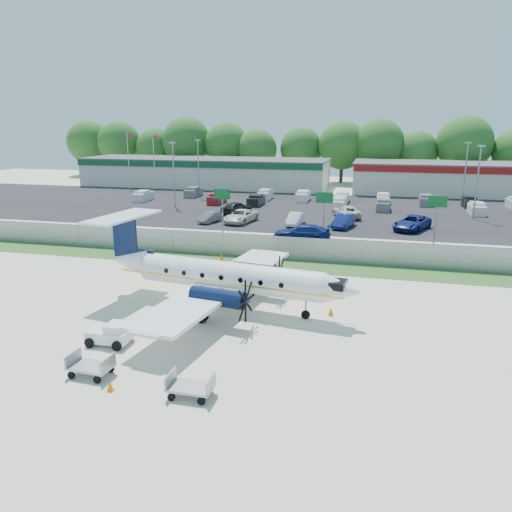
% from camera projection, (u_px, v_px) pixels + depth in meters
% --- Properties ---
extents(ground, '(170.00, 170.00, 0.00)m').
position_uv_depth(ground, '(233.00, 315.00, 31.38)').
color(ground, beige).
rests_on(ground, ground).
extents(grass_verge, '(170.00, 4.00, 0.02)m').
position_uv_depth(grass_verge, '(273.00, 264.00, 42.62)').
color(grass_verge, '#2D561E').
rests_on(grass_verge, ground).
extents(access_road, '(170.00, 8.00, 0.02)m').
position_uv_depth(access_road, '(288.00, 245.00, 49.18)').
color(access_road, black).
rests_on(access_road, ground).
extents(parking_lot, '(170.00, 32.00, 0.02)m').
position_uv_depth(parking_lot, '(316.00, 210.00, 68.86)').
color(parking_lot, black).
rests_on(parking_lot, ground).
extents(perimeter_fence, '(120.00, 0.06, 1.99)m').
position_uv_depth(perimeter_fence, '(278.00, 247.00, 44.24)').
color(perimeter_fence, gray).
rests_on(perimeter_fence, ground).
extents(building_west, '(46.40, 12.40, 5.24)m').
position_uv_depth(building_west, '(205.00, 172.00, 94.39)').
color(building_west, beige).
rests_on(building_west, ground).
extents(building_east, '(44.40, 12.40, 5.24)m').
position_uv_depth(building_east, '(489.00, 179.00, 82.69)').
color(building_east, beige).
rests_on(building_east, ground).
extents(sign_left, '(1.80, 0.26, 5.00)m').
position_uv_depth(sign_left, '(222.00, 200.00, 53.78)').
color(sign_left, gray).
rests_on(sign_left, ground).
extents(sign_mid, '(1.80, 0.26, 5.00)m').
position_uv_depth(sign_mid, '(324.00, 204.00, 51.21)').
color(sign_mid, gray).
rests_on(sign_mid, ground).
extents(sign_right, '(1.80, 0.26, 5.00)m').
position_uv_depth(sign_right, '(437.00, 208.00, 48.63)').
color(sign_right, gray).
rests_on(sign_right, ground).
extents(flagpole_west, '(1.06, 0.12, 10.00)m').
position_uv_depth(flagpole_west, '(129.00, 157.00, 89.86)').
color(flagpole_west, white).
rests_on(flagpole_west, ground).
extents(flagpole_east, '(1.06, 0.12, 10.00)m').
position_uv_depth(flagpole_east, '(154.00, 158.00, 88.69)').
color(flagpole_east, white).
rests_on(flagpole_east, ground).
extents(light_pole_nw, '(0.90, 0.35, 9.09)m').
position_uv_depth(light_pole_nw, '(174.00, 170.00, 70.31)').
color(light_pole_nw, gray).
rests_on(light_pole_nw, ground).
extents(light_pole_ne, '(0.90, 0.35, 9.09)m').
position_uv_depth(light_pole_ne, '(478.00, 177.00, 60.95)').
color(light_pole_ne, gray).
rests_on(light_pole_ne, ground).
extents(light_pole_sw, '(0.90, 0.35, 9.09)m').
position_uv_depth(light_pole_sw, '(198.00, 164.00, 79.68)').
color(light_pole_sw, gray).
rests_on(light_pole_sw, ground).
extents(light_pole_se, '(0.90, 0.35, 9.09)m').
position_uv_depth(light_pole_se, '(465.00, 170.00, 70.32)').
color(light_pole_se, gray).
rests_on(light_pole_se, ground).
extents(tree_line, '(112.00, 6.00, 14.00)m').
position_uv_depth(tree_line, '(337.00, 182.00, 100.72)').
color(tree_line, '#23591A').
rests_on(tree_line, ground).
extents(aircraft, '(18.08, 17.76, 5.53)m').
position_uv_depth(aircraft, '(224.00, 276.00, 32.30)').
color(aircraft, white).
rests_on(aircraft, ground).
extents(pushback_tug, '(2.28, 1.63, 1.22)m').
position_uv_depth(pushback_tug, '(111.00, 334.00, 27.20)').
color(pushback_tug, white).
rests_on(pushback_tug, ground).
extents(baggage_cart_near, '(2.11, 1.35, 1.07)m').
position_uv_depth(baggage_cart_near, '(91.00, 366.00, 23.80)').
color(baggage_cart_near, gray).
rests_on(baggage_cart_near, ground).
extents(baggage_cart_far, '(1.99, 1.21, 1.04)m').
position_uv_depth(baggage_cart_far, '(191.00, 386.00, 21.97)').
color(baggage_cart_far, gray).
rests_on(baggage_cart_far, ground).
extents(cone_nose, '(0.39, 0.39, 0.55)m').
position_uv_depth(cone_nose, '(331.00, 312.00, 31.26)').
color(cone_nose, orange).
rests_on(cone_nose, ground).
extents(cone_port_wing, '(0.34, 0.34, 0.49)m').
position_uv_depth(cone_port_wing, '(110.00, 386.00, 22.50)').
color(cone_port_wing, orange).
rests_on(cone_port_wing, ground).
extents(cone_starboard_wing, '(0.43, 0.43, 0.62)m').
position_uv_depth(cone_starboard_wing, '(221.00, 257.00, 43.83)').
color(cone_starboard_wing, orange).
rests_on(cone_starboard_wing, ground).
extents(road_car_west, '(5.51, 3.81, 1.72)m').
position_uv_depth(road_car_west, '(123.00, 241.00, 51.17)').
color(road_car_west, silver).
rests_on(road_car_west, ground).
extents(road_car_mid, '(5.87, 2.45, 1.69)m').
position_uv_depth(road_car_mid, '(302.00, 241.00, 51.07)').
color(road_car_mid, navy).
rests_on(road_car_mid, ground).
extents(parked_car_a, '(2.29, 4.10, 1.28)m').
position_uv_depth(parked_car_a, '(211.00, 222.00, 60.48)').
color(parked_car_a, '#595B5E').
rests_on(parked_car_a, ground).
extents(parked_car_b, '(3.54, 5.96, 1.55)m').
position_uv_depth(parked_car_b, '(241.00, 223.00, 60.40)').
color(parked_car_b, beige).
rests_on(parked_car_b, ground).
extents(parked_car_c, '(1.72, 4.41, 1.43)m').
position_uv_depth(parked_car_c, '(295.00, 225.00, 58.96)').
color(parked_car_c, silver).
rests_on(parked_car_c, ground).
extents(parked_car_d, '(2.54, 4.95, 1.55)m').
position_uv_depth(parked_car_d, '(343.00, 228.00, 57.50)').
color(parked_car_d, navy).
rests_on(parked_car_d, ground).
extents(parked_car_e, '(4.88, 6.52, 1.65)m').
position_uv_depth(parked_car_e, '(411.00, 230.00, 56.20)').
color(parked_car_e, navy).
rests_on(parked_car_e, ground).
extents(parked_car_f, '(3.69, 5.22, 1.65)m').
position_uv_depth(parked_car_f, '(236.00, 214.00, 66.19)').
color(parked_car_f, black).
rests_on(parked_car_f, ground).
extents(parked_car_g, '(4.31, 6.11, 1.55)m').
position_uv_depth(parked_car_g, '(346.00, 218.00, 63.54)').
color(parked_car_g, beige).
rests_on(parked_car_g, ground).
extents(far_parking_rows, '(56.00, 10.00, 1.60)m').
position_uv_depth(far_parking_rows, '(320.00, 205.00, 73.55)').
color(far_parking_rows, gray).
rests_on(far_parking_rows, ground).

